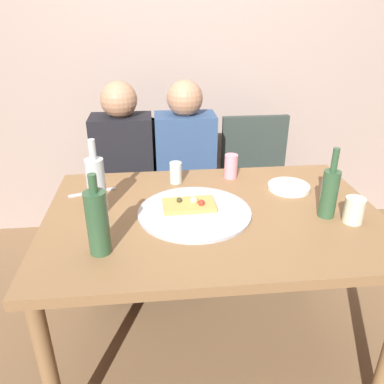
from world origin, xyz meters
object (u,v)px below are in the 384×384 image
object	(u,v)px
wine_bottle	(98,222)
tumbler_near	(354,210)
water_bottle	(96,184)
guest_in_sweater	(124,174)
tumbler_far	(176,173)
pizza_tray	(194,212)
plate_stack	(289,187)
chair_right	(257,178)
chair_left	(127,183)
pizza_slice_last	(190,204)
beer_bottle	(329,192)
table_knife	(93,192)
dining_table	(213,229)
chair_middle	(185,181)
soda_can	(231,166)
guest_in_beanie	(187,172)

from	to	relation	value
wine_bottle	tumbler_near	world-z (taller)	wine_bottle
water_bottle	guest_in_sweater	distance (m)	0.70
tumbler_far	pizza_tray	bearing A→B (deg)	-79.90
plate_stack	chair_right	bearing A→B (deg)	86.64
tumbler_near	chair_left	bearing A→B (deg)	133.90
pizza_slice_last	beer_bottle	xyz separation A→B (m)	(0.56, -0.11, 0.09)
table_knife	chair_right	distance (m)	1.18
wine_bottle	chair_left	bearing A→B (deg)	89.21
wine_bottle	table_knife	bearing A→B (deg)	100.71
dining_table	wine_bottle	size ratio (longest dim) A/B	4.70
dining_table	tumbler_near	bearing A→B (deg)	-13.81
tumbler_near	chair_middle	xyz separation A→B (m)	(-0.59, 1.01, -0.30)
tumbler_near	soda_can	size ratio (longest dim) A/B	0.87
dining_table	pizza_slice_last	world-z (taller)	pizza_slice_last
dining_table	beer_bottle	bearing A→B (deg)	-9.25
pizza_slice_last	pizza_tray	bearing A→B (deg)	-63.80
beer_bottle	table_knife	world-z (taller)	beer_bottle
soda_can	plate_stack	world-z (taller)	soda_can
water_bottle	table_knife	bearing A→B (deg)	106.09
pizza_tray	chair_middle	size ratio (longest dim) A/B	0.53
soda_can	pizza_tray	bearing A→B (deg)	-122.35
wine_bottle	tumbler_far	xyz separation A→B (m)	(0.30, 0.57, -0.07)
wine_bottle	dining_table	bearing A→B (deg)	28.87
guest_in_beanie	chair_right	bearing A→B (deg)	-162.53
pizza_tray	tumbler_far	distance (m)	0.33
tumbler_near	tumbler_far	distance (m)	0.82
table_knife	guest_in_beanie	bearing A→B (deg)	26.43
chair_left	guest_in_beanie	xyz separation A→B (m)	(0.38, -0.15, 0.13)
pizza_tray	wine_bottle	distance (m)	0.45
water_bottle	chair_middle	distance (m)	0.99
chair_left	tumbler_far	bearing A→B (deg)	117.60
wine_bottle	water_bottle	world-z (taller)	water_bottle
chair_left	guest_in_sweater	world-z (taller)	guest_in_sweater
dining_table	chair_right	world-z (taller)	chair_right
beer_bottle	chair_left	bearing A→B (deg)	133.00
tumbler_far	chair_left	distance (m)	0.69
pizza_slice_last	chair_left	size ratio (longest dim) A/B	0.25
wine_bottle	guest_in_beanie	xyz separation A→B (m)	(0.39, 0.97, -0.24)
tumbler_far	guest_in_sweater	distance (m)	0.52
plate_stack	chair_right	xyz separation A→B (m)	(0.04, 0.68, -0.25)
tumbler_near	beer_bottle	bearing A→B (deg)	145.22
beer_bottle	chair_middle	distance (m)	1.13
plate_stack	guest_in_beanie	distance (m)	0.70
chair_left	pizza_tray	bearing A→B (deg)	111.60
guest_in_sweater	guest_in_beanie	distance (m)	0.38
soda_can	tumbler_far	bearing A→B (deg)	-173.55
beer_bottle	guest_in_sweater	xyz separation A→B (m)	(-0.89, 0.80, -0.23)
chair_left	dining_table	bearing A→B (deg)	115.97
tumbler_near	table_knife	distance (m)	1.14
dining_table	guest_in_beanie	distance (m)	0.73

